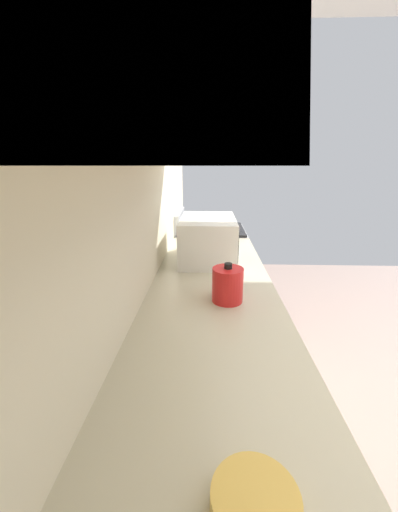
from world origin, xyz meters
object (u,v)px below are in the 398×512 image
at_px(bowl, 255,504).
at_px(kettle, 228,284).
at_px(oven_range, 211,274).
at_px(microwave, 208,239).

xyz_separation_m(bowl, kettle, (0.85, 0.00, 0.05)).
distance_m(bowl, kettle, 0.85).
bearing_deg(kettle, oven_range, 2.63).
bearing_deg(oven_range, kettle, -177.37).
bearing_deg(oven_range, microwave, 178.35).
xyz_separation_m(oven_range, microwave, (-0.86, 0.02, 0.58)).
relative_size(microwave, kettle, 2.75).
xyz_separation_m(microwave, bowl, (-1.46, -0.09, -0.11)).
bearing_deg(microwave, kettle, -171.44).
bearing_deg(bowl, oven_range, 1.67).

